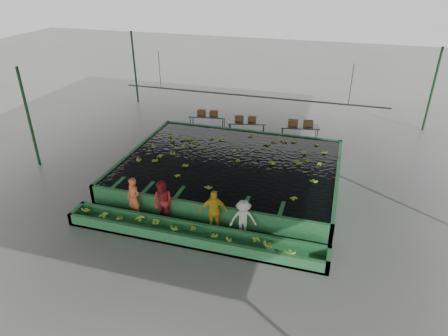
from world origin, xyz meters
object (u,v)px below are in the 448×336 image
(worker_a, at_px, (134,198))
(packing_table_right, at_px, (299,134))
(packing_table_left, at_px, (208,122))
(box_stack_mid, at_px, (246,121))
(box_stack_left, at_px, (208,115))
(worker_c, at_px, (214,211))
(worker_b, at_px, (163,203))
(worker_d, at_px, (243,219))
(sorting_trough, at_px, (192,235))
(packing_table_mid, at_px, (247,129))
(flotation_tank, at_px, (230,169))
(box_stack_right, at_px, (300,125))

(worker_a, relative_size, packing_table_right, 0.82)
(packing_table_right, bearing_deg, packing_table_left, 178.41)
(box_stack_mid, bearing_deg, box_stack_left, 172.39)
(worker_c, xyz_separation_m, packing_table_right, (2.03, 9.54, -0.40))
(worker_c, relative_size, box_stack_mid, 1.46)
(worker_b, distance_m, box_stack_mid, 9.42)
(worker_c, relative_size, worker_d, 1.14)
(sorting_trough, relative_size, packing_table_mid, 4.57)
(worker_c, bearing_deg, worker_d, -19.53)
(worker_b, xyz_separation_m, worker_c, (2.07, 0.00, -0.02))
(box_stack_mid, bearing_deg, packing_table_mid, -32.58)
(sorting_trough, relative_size, worker_d, 6.41)
(worker_c, height_order, box_stack_mid, worker_c)
(flotation_tank, relative_size, sorting_trough, 1.00)
(packing_table_right, bearing_deg, box_stack_left, 178.39)
(worker_b, relative_size, box_stack_mid, 1.48)
(worker_a, xyz_separation_m, packing_table_mid, (2.35, 9.31, -0.38))
(flotation_tank, bearing_deg, packing_table_mid, 94.80)
(sorting_trough, distance_m, packing_table_mid, 10.12)
(box_stack_left, height_order, box_stack_right, box_stack_left)
(worker_b, bearing_deg, box_stack_mid, 92.93)
(sorting_trough, height_order, worker_c, worker_c)
(packing_table_mid, xyz_separation_m, box_stack_right, (3.05, 0.29, 0.48))
(worker_a, relative_size, box_stack_left, 1.42)
(worker_d, height_order, box_stack_mid, worker_d)
(worker_c, xyz_separation_m, box_stack_mid, (-1.09, 9.37, 0.11))
(worker_d, bearing_deg, flotation_tank, 93.71)
(packing_table_mid, bearing_deg, flotation_tank, -85.20)
(sorting_trough, height_order, packing_table_left, packing_table_left)
(sorting_trough, xyz_separation_m, packing_table_mid, (-0.42, 10.11, 0.25))
(worker_d, bearing_deg, box_stack_right, 66.40)
(box_stack_mid, bearing_deg, flotation_tank, -84.25)
(sorting_trough, distance_m, packing_table_left, 10.91)
(sorting_trough, relative_size, worker_a, 5.71)
(packing_table_left, bearing_deg, packing_table_mid, -8.52)
(packing_table_mid, bearing_deg, box_stack_mid, 147.42)
(sorting_trough, distance_m, packing_table_right, 10.66)
(worker_a, bearing_deg, worker_b, 20.26)
(packing_table_left, bearing_deg, sorting_trough, -74.18)
(flotation_tank, xyz_separation_m, sorting_trough, (0.00, -5.10, -0.20))
(flotation_tank, distance_m, packing_table_right, 5.85)
(worker_a, bearing_deg, box_stack_right, 80.91)
(worker_d, relative_size, packing_table_right, 0.73)
(worker_b, bearing_deg, worker_a, -171.14)
(worker_d, bearing_deg, packing_table_left, 97.65)
(worker_d, bearing_deg, box_stack_mid, 85.22)
(packing_table_mid, bearing_deg, worker_a, -104.15)
(box_stack_right, bearing_deg, worker_b, -113.20)
(box_stack_mid, bearing_deg, sorting_trough, -87.13)
(worker_c, relative_size, packing_table_mid, 0.81)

